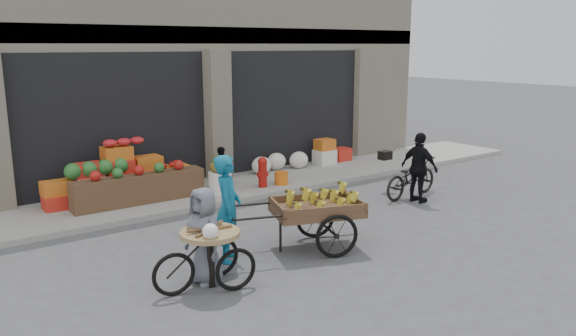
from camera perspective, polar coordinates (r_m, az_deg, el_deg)
ground at (r=10.29m, az=6.81°, el=-6.81°), size 80.00×80.00×0.00m
sidewalk at (r=13.43m, az=-5.12°, el=-1.92°), size 18.00×2.20×0.12m
building at (r=16.53m, az=-12.55°, el=12.11°), size 14.00×6.45×7.00m
fruit_display at (r=12.50m, az=-15.65°, el=-0.54°), size 3.10×1.12×1.24m
pineapple_bin at (r=12.58m, az=-6.90°, el=-1.50°), size 0.52×0.52×0.50m
fire_hydrant at (r=13.06m, az=-2.60°, el=-0.30°), size 0.22×0.22×0.71m
orange_bucket at (r=13.35m, az=-0.68°, el=-1.04°), size 0.32×0.32×0.30m
right_bay_goods at (r=15.29m, az=2.12°, el=1.22°), size 3.35×0.60×0.70m
seated_person at (r=13.23m, az=-6.68°, el=0.16°), size 0.51×0.43×0.93m
banana_cart at (r=9.38m, az=2.65°, el=-3.87°), size 2.63×1.70×1.03m
vendor_woman at (r=8.88m, az=-6.12°, el=-4.11°), size 0.70×0.75×1.72m
tricycle_cart at (r=8.03m, az=-7.93°, el=-8.19°), size 1.44×0.91×0.95m
vendor_grey at (r=8.14m, az=-8.49°, el=-6.82°), size 0.56×0.76×1.42m
bicycle at (r=12.94m, az=12.37°, el=-0.94°), size 1.77×0.78×0.90m
cyclist at (r=12.47m, az=13.19°, el=0.02°), size 0.47×0.94×1.54m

